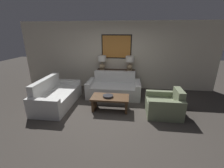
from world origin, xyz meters
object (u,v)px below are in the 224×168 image
object	(u,v)px
decorative_bowl	(108,96)
armchair_near_back_wall	(165,106)
couch_by_side	(57,96)
couch_by_back_wall	(114,88)
table_lamp_right	(130,62)
table_lamp_left	(102,61)
console_table	(116,80)
coffee_table	(110,100)

from	to	relation	value
decorative_bowl	armchair_near_back_wall	distance (m)	1.63
couch_by_side	armchair_near_back_wall	world-z (taller)	couch_by_side
couch_by_side	couch_by_back_wall	bearing A→B (deg)	27.81
table_lamp_right	armchair_near_back_wall	xyz separation A→B (m)	(1.02, -1.85, -0.89)
table_lamp_left	table_lamp_right	world-z (taller)	same
couch_by_side	armchair_near_back_wall	size ratio (longest dim) A/B	2.03
table_lamp_right	couch_by_back_wall	xyz separation A→B (m)	(-0.55, -0.70, -0.88)
table_lamp_left	decorative_bowl	xyz separation A→B (m)	(0.50, -1.79, -0.71)
couch_by_back_wall	decorative_bowl	xyz separation A→B (m)	(-0.05, -1.10, 0.17)
table_lamp_right	decorative_bowl	world-z (taller)	table_lamp_right
console_table	table_lamp_left	xyz separation A→B (m)	(-0.55, 0.00, 0.76)
couch_by_side	decorative_bowl	distance (m)	1.71
console_table	table_lamp_left	bearing A→B (deg)	180.00
decorative_bowl	coffee_table	bearing A→B (deg)	25.77
table_lamp_left	coffee_table	world-z (taller)	table_lamp_left
table_lamp_right	couch_by_side	size ratio (longest dim) A/B	0.30
console_table	armchair_near_back_wall	bearing A→B (deg)	-49.64
console_table	armchair_near_back_wall	size ratio (longest dim) A/B	1.64
couch_by_side	coffee_table	size ratio (longest dim) A/B	1.71
console_table	decorative_bowl	bearing A→B (deg)	-91.61
table_lamp_right	armchair_near_back_wall	size ratio (longest dim) A/B	0.61
couch_by_side	armchair_near_back_wall	bearing A→B (deg)	-4.00
table_lamp_left	table_lamp_right	distance (m)	1.10
armchair_near_back_wall	table_lamp_right	bearing A→B (deg)	118.96
table_lamp_left	coffee_table	size ratio (longest dim) A/B	0.51
table_lamp_left	decorative_bowl	world-z (taller)	table_lamp_left
table_lamp_left	coffee_table	bearing A→B (deg)	-72.50
console_table	armchair_near_back_wall	xyz separation A→B (m)	(1.57, -1.85, -0.14)
table_lamp_right	decorative_bowl	bearing A→B (deg)	-108.47
table_lamp_left	decorative_bowl	bearing A→B (deg)	-74.47
couch_by_side	table_lamp_left	bearing A→B (deg)	53.43
table_lamp_right	coffee_table	bearing A→B (deg)	-107.04
table_lamp_left	couch_by_back_wall	world-z (taller)	table_lamp_left
armchair_near_back_wall	decorative_bowl	bearing A→B (deg)	177.96
coffee_table	table_lamp_right	bearing A→B (deg)	72.96
table_lamp_left	couch_by_back_wall	xyz separation A→B (m)	(0.55, -0.70, -0.88)
coffee_table	couch_by_back_wall	bearing A→B (deg)	90.42
couch_by_back_wall	coffee_table	size ratio (longest dim) A/B	1.71
couch_by_back_wall	couch_by_side	world-z (taller)	same
table_lamp_right	couch_by_side	world-z (taller)	table_lamp_right
console_table	couch_by_back_wall	distance (m)	0.71
table_lamp_right	couch_by_back_wall	distance (m)	1.25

